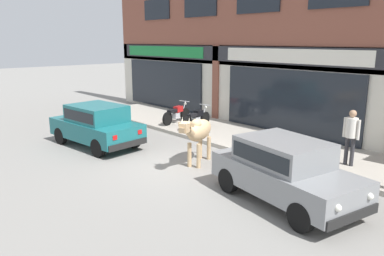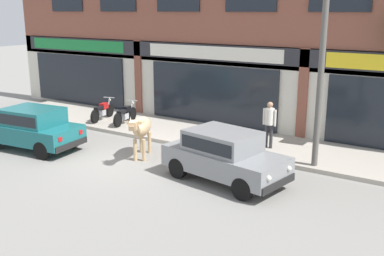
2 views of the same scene
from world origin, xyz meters
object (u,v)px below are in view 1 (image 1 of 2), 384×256
at_px(cow, 198,131).
at_px(motorcycle_0, 176,114).
at_px(car_0, 96,123).
at_px(pedestrian, 351,132).
at_px(car_1, 284,168).
at_px(motorcycle_1, 196,118).

xyz_separation_m(cow, motorcycle_0, (-4.39, 2.78, -0.48)).
distance_m(car_0, pedestrian, 8.16).
bearing_deg(motorcycle_0, car_1, -22.37).
xyz_separation_m(car_0, motorcycle_0, (-0.61, 4.09, -0.29)).
distance_m(car_1, motorcycle_0, 8.29).
xyz_separation_m(car_1, motorcycle_0, (-7.66, 3.15, -0.29)).
bearing_deg(motorcycle_0, motorcycle_1, 1.11).
distance_m(cow, car_0, 4.01).
height_order(motorcycle_0, motorcycle_1, same).
distance_m(car_1, motorcycle_1, 7.15).
distance_m(cow, pedestrian, 4.31).
bearing_deg(car_0, cow, 19.15).
height_order(car_1, motorcycle_1, car_1).
bearing_deg(motorcycle_1, cow, -41.77).
relative_size(cow, pedestrian, 1.24).
distance_m(motorcycle_1, pedestrian, 6.39).
bearing_deg(motorcycle_1, pedestrian, 0.51).
relative_size(cow, motorcycle_1, 1.11).
bearing_deg(cow, motorcycle_1, 138.23).
xyz_separation_m(cow, motorcycle_1, (-3.14, 2.80, -0.48)).
bearing_deg(pedestrian, motorcycle_1, -179.49).
distance_m(motorcycle_0, motorcycle_1, 1.26).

